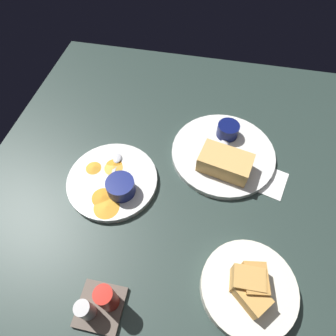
{
  "coord_description": "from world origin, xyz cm",
  "views": [
    {
      "loc": [
        -1.84,
        36.81,
        62.56
      ],
      "look_at": [
        6.17,
        -2.45,
        3.0
      ],
      "focal_mm": 30.02,
      "sensor_mm": 36.0,
      "label": 1
    }
  ],
  "objects_px": {
    "plate_sandwich_main": "(223,153)",
    "ramekin_light_gravy": "(121,186)",
    "bread_basket_rear": "(249,288)",
    "spoon_by_dark_ramekin": "(223,147)",
    "condiment_caddy": "(100,304)",
    "sandwich_half_near": "(225,163)",
    "ramekin_dark_sauce": "(228,130)",
    "plate_chips_companion": "(113,180)",
    "spoon_by_gravy_ramekin": "(116,162)"
  },
  "relations": [
    {
      "from": "sandwich_half_near",
      "to": "ramekin_dark_sauce",
      "type": "relative_size",
      "value": 2.4
    },
    {
      "from": "spoon_by_dark_ramekin",
      "to": "ramekin_light_gravy",
      "type": "distance_m",
      "value": 0.3
    },
    {
      "from": "plate_sandwich_main",
      "to": "ramekin_light_gravy",
      "type": "distance_m",
      "value": 0.29
    },
    {
      "from": "ramekin_dark_sauce",
      "to": "spoon_by_dark_ramekin",
      "type": "distance_m",
      "value": 0.05
    },
    {
      "from": "ramekin_light_gravy",
      "to": "condiment_caddy",
      "type": "height_order",
      "value": "condiment_caddy"
    },
    {
      "from": "condiment_caddy",
      "to": "bread_basket_rear",
      "type": "bearing_deg",
      "value": -162.41
    },
    {
      "from": "ramekin_dark_sauce",
      "to": "plate_chips_companion",
      "type": "xyz_separation_m",
      "value": [
        0.27,
        0.21,
        -0.03
      ]
    },
    {
      "from": "spoon_by_gravy_ramekin",
      "to": "bread_basket_rear",
      "type": "relative_size",
      "value": 0.51
    },
    {
      "from": "plate_sandwich_main",
      "to": "spoon_by_gravy_ramekin",
      "type": "bearing_deg",
      "value": 19.09
    },
    {
      "from": "plate_sandwich_main",
      "to": "spoon_by_dark_ramekin",
      "type": "height_order",
      "value": "spoon_by_dark_ramekin"
    },
    {
      "from": "plate_chips_companion",
      "to": "bread_basket_rear",
      "type": "bearing_deg",
      "value": 150.91
    },
    {
      "from": "plate_sandwich_main",
      "to": "ramekin_dark_sauce",
      "type": "distance_m",
      "value": 0.07
    },
    {
      "from": "sandwich_half_near",
      "to": "spoon_by_gravy_ramekin",
      "type": "xyz_separation_m",
      "value": [
        0.28,
        0.04,
        -0.02
      ]
    },
    {
      "from": "plate_sandwich_main",
      "to": "plate_chips_companion",
      "type": "distance_m",
      "value": 0.31
    },
    {
      "from": "plate_sandwich_main",
      "to": "sandwich_half_near",
      "type": "relative_size",
      "value": 1.95
    },
    {
      "from": "ramekin_dark_sauce",
      "to": "ramekin_light_gravy",
      "type": "bearing_deg",
      "value": 44.53
    },
    {
      "from": "ramekin_dark_sauce",
      "to": "bread_basket_rear",
      "type": "xyz_separation_m",
      "value": [
        -0.08,
        0.4,
        -0.01
      ]
    },
    {
      "from": "plate_chips_companion",
      "to": "condiment_caddy",
      "type": "relative_size",
      "value": 2.43
    },
    {
      "from": "plate_chips_companion",
      "to": "bread_basket_rear",
      "type": "distance_m",
      "value": 0.4
    },
    {
      "from": "plate_chips_companion",
      "to": "condiment_caddy",
      "type": "bearing_deg",
      "value": 103.98
    },
    {
      "from": "sandwich_half_near",
      "to": "condiment_caddy",
      "type": "relative_size",
      "value": 1.52
    },
    {
      "from": "ramekin_dark_sauce",
      "to": "plate_chips_companion",
      "type": "distance_m",
      "value": 0.34
    },
    {
      "from": "sandwich_half_near",
      "to": "ramekin_dark_sauce",
      "type": "xyz_separation_m",
      "value": [
        0.0,
        -0.12,
        -0.0
      ]
    },
    {
      "from": "ramekin_dark_sauce",
      "to": "spoon_by_gravy_ramekin",
      "type": "relative_size",
      "value": 0.61
    },
    {
      "from": "bread_basket_rear",
      "to": "spoon_by_dark_ramekin",
      "type": "bearing_deg",
      "value": -76.73
    },
    {
      "from": "spoon_by_gravy_ramekin",
      "to": "ramekin_light_gravy",
      "type": "bearing_deg",
      "value": 116.2
    },
    {
      "from": "spoon_by_dark_ramekin",
      "to": "condiment_caddy",
      "type": "relative_size",
      "value": 1.05
    },
    {
      "from": "sandwich_half_near",
      "to": "condiment_caddy",
      "type": "xyz_separation_m",
      "value": [
        0.21,
        0.38,
        -0.01
      ]
    },
    {
      "from": "plate_sandwich_main",
      "to": "sandwich_half_near",
      "type": "height_order",
      "value": "sandwich_half_near"
    },
    {
      "from": "spoon_by_gravy_ramekin",
      "to": "bread_basket_rear",
      "type": "height_order",
      "value": "bread_basket_rear"
    },
    {
      "from": "ramekin_dark_sauce",
      "to": "ramekin_light_gravy",
      "type": "height_order",
      "value": "ramekin_light_gravy"
    },
    {
      "from": "ramekin_dark_sauce",
      "to": "bread_basket_rear",
      "type": "height_order",
      "value": "bread_basket_rear"
    },
    {
      "from": "ramekin_light_gravy",
      "to": "condiment_caddy",
      "type": "bearing_deg",
      "value": 98.07
    },
    {
      "from": "plate_chips_companion",
      "to": "ramekin_light_gravy",
      "type": "relative_size",
      "value": 3.33
    },
    {
      "from": "plate_sandwich_main",
      "to": "sandwich_half_near",
      "type": "xyz_separation_m",
      "value": [
        -0.01,
        0.05,
        0.03
      ]
    },
    {
      "from": "sandwich_half_near",
      "to": "condiment_caddy",
      "type": "bearing_deg",
      "value": 61.34
    },
    {
      "from": "ramekin_light_gravy",
      "to": "bread_basket_rear",
      "type": "height_order",
      "value": "bread_basket_rear"
    },
    {
      "from": "ramekin_light_gravy",
      "to": "plate_chips_companion",
      "type": "bearing_deg",
      "value": -39.81
    },
    {
      "from": "plate_sandwich_main",
      "to": "ramekin_light_gravy",
      "type": "height_order",
      "value": "ramekin_light_gravy"
    },
    {
      "from": "ramekin_dark_sauce",
      "to": "spoon_by_dark_ramekin",
      "type": "xyz_separation_m",
      "value": [
        0.01,
        0.05,
        -0.02
      ]
    },
    {
      "from": "spoon_by_dark_ramekin",
      "to": "ramekin_light_gravy",
      "type": "xyz_separation_m",
      "value": [
        0.23,
        0.19,
        0.02
      ]
    },
    {
      "from": "bread_basket_rear",
      "to": "sandwich_half_near",
      "type": "bearing_deg",
      "value": -75.2
    },
    {
      "from": "ramekin_dark_sauce",
      "to": "sandwich_half_near",
      "type": "bearing_deg",
      "value": 90.74
    },
    {
      "from": "sandwich_half_near",
      "to": "spoon_by_dark_ramekin",
      "type": "height_order",
      "value": "sandwich_half_near"
    },
    {
      "from": "sandwich_half_near",
      "to": "bread_basket_rear",
      "type": "xyz_separation_m",
      "value": [
        -0.08,
        0.29,
        -0.02
      ]
    },
    {
      "from": "plate_sandwich_main",
      "to": "spoon_by_gravy_ramekin",
      "type": "height_order",
      "value": "spoon_by_gravy_ramekin"
    },
    {
      "from": "spoon_by_dark_ramekin",
      "to": "ramekin_light_gravy",
      "type": "relative_size",
      "value": 1.44
    },
    {
      "from": "bread_basket_rear",
      "to": "condiment_caddy",
      "type": "relative_size",
      "value": 2.04
    },
    {
      "from": "plate_sandwich_main",
      "to": "spoon_by_dark_ramekin",
      "type": "distance_m",
      "value": 0.02
    },
    {
      "from": "ramekin_dark_sauce",
      "to": "spoon_by_dark_ramekin",
      "type": "bearing_deg",
      "value": 83.21
    }
  ]
}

